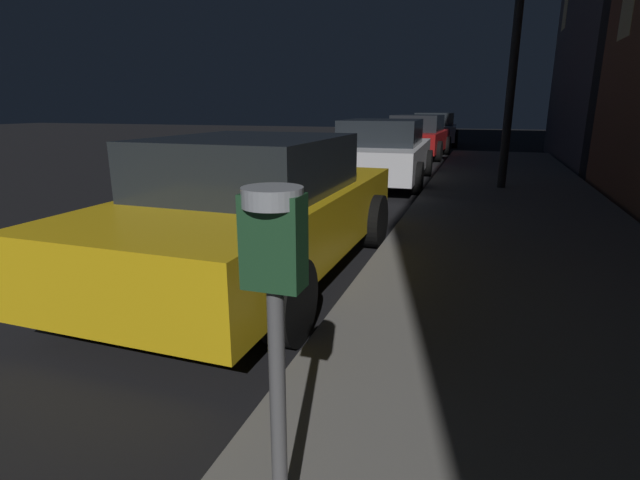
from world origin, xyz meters
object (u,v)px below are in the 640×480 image
(parking_meter, at_px, (275,288))
(car_silver, at_px, (434,129))
(car_yellow_cab, at_px, (254,208))
(car_red, at_px, (417,137))
(car_white, at_px, (382,152))

(parking_meter, relative_size, car_silver, 0.31)
(car_yellow_cab, relative_size, car_red, 1.07)
(car_white, xyz_separation_m, car_red, (-0.00, 6.13, 0.00))
(car_red, height_order, car_silver, same)
(car_white, bearing_deg, car_red, 90.02)
(parking_meter, relative_size, car_white, 0.30)
(car_yellow_cab, bearing_deg, car_red, 90.00)
(car_white, relative_size, car_red, 1.09)
(car_white, distance_m, car_silver, 11.87)
(parking_meter, distance_m, car_red, 15.97)
(parking_meter, relative_size, car_red, 0.32)
(parking_meter, height_order, car_red, parking_meter)
(parking_meter, relative_size, car_yellow_cab, 0.30)
(parking_meter, height_order, car_yellow_cab, parking_meter)
(parking_meter, height_order, car_silver, parking_meter)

